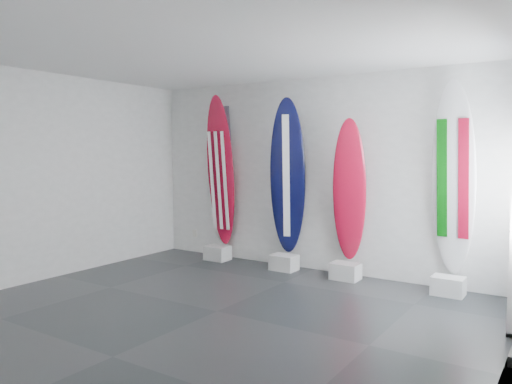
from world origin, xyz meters
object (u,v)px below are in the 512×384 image
Objects in this scene: surfboard_navy at (288,177)px; surfboard_italy at (453,179)px; surfboard_usa at (221,171)px; surfboard_swiss at (349,191)px.

surfboard_italy is at bearing -20.87° from surfboard_navy.
surfboard_usa is 1.05× the size of surfboard_navy.
surfboard_usa is at bearing -171.79° from surfboard_italy.
surfboard_usa is at bearing 159.13° from surfboard_navy.
surfboard_navy is (1.32, 0.00, -0.06)m from surfboard_usa.
surfboard_italy reaches higher than surfboard_swiss.
surfboard_italy is (3.79, 0.00, -0.02)m from surfboard_usa.
surfboard_navy is 1.05m from surfboard_swiss.
surfboard_usa is 2.37m from surfboard_swiss.
surfboard_usa is 1.21× the size of surfboard_swiss.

